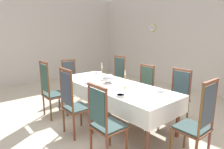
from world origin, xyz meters
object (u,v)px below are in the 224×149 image
Objects in this scene: chair_south_a at (51,90)px; chair_head_east at (197,122)px; bowl_near_right at (98,72)px; bowl_far_left at (88,83)px; chair_south_b at (73,102)px; chair_head_west at (71,79)px; dining_table at (113,88)px; candlestick_east at (125,81)px; chair_north_c at (177,95)px; chair_north_b at (143,87)px; spoon_primary at (126,97)px; chair_north_a at (116,78)px; candlestick_west at (102,74)px; mounted_clock at (152,28)px; spoon_secondary at (96,72)px; chair_south_c at (105,121)px; bowl_near_left at (120,95)px; soup_tureen at (108,78)px; bowl_far_right at (160,90)px.

chair_head_east is (2.70, 0.92, -0.01)m from chair_south_a.
bowl_near_right is 1.02m from bowl_far_left.
chair_head_west is (-1.79, 0.92, -0.04)m from chair_south_b.
candlestick_east reaches higher than dining_table.
chair_north_c is at bearing 45.01° from dining_table.
chair_south_a is 1.14× the size of chair_head_west.
chair_head_west is at bearing 180.00° from candlestick_east.
spoon_primary is (0.74, -1.27, 0.21)m from chair_north_b.
chair_north_a is 1.09× the size of chair_north_c.
chair_head_east is at bearing -0.00° from candlestick_west.
chair_head_west is at bearing -91.80° from mounted_clock.
mounted_clock is at bearing 85.21° from spoon_secondary.
chair_north_a is at bearing 135.48° from dining_table.
chair_north_b is at bearing 90.00° from chair_south_b.
candlestick_east is at bearing 58.72° from chair_north_c.
chair_north_c is at bearing 44.70° from bowl_far_left.
bowl_near_right is at bearing 119.32° from chair_head_west.
candlestick_west is 1.42× the size of mounted_clock.
spoon_secondary is (-0.25, 1.35, 0.16)m from chair_south_a.
dining_table is 14.32× the size of bowl_near_right.
dining_table is at bearing 43.93° from bowl_far_left.
chair_head_west is at bearing -180.00° from candlestick_west.
chair_south_c is at bearing -58.59° from mounted_clock.
dining_table is at bearing 149.35° from bowl_near_left.
chair_south_b reaches higher than candlestick_west.
bowl_far_left is 0.81× the size of spoon_primary.
chair_head_east is 6.31× the size of bowl_near_right.
mounted_clock is at bearing 99.78° from chair_south_a.
candlestick_east is at bearing 90.00° from chair_head_east.
chair_north_c is 1.60m from candlestick_west.
chair_north_a is 6.22× the size of bowl_near_right.
bowl_far_left is 0.82× the size of spoon_secondary.
chair_head_west is 0.85m from bowl_near_right.
soup_tureen is 1.39× the size of spoon_primary.
bowl_far_right is (0.55, 0.33, -0.11)m from candlestick_east.
chair_head_west reaches higher than spoon_primary.
chair_south_c is 5.12m from mounted_clock.
chair_south_a reaches higher than spoon_secondary.
chair_north_a reaches higher than bowl_near_left.
chair_south_a reaches higher than chair_north_a.
chair_north_b is 1.08m from bowl_far_right.
soup_tureen is at bearing -23.99° from bowl_near_right.
chair_head_east is (1.74, -0.91, 0.05)m from chair_north_b.
bowl_far_right is 0.71m from spoon_primary.
bowl_far_right is (0.25, 0.73, 0.00)m from bowl_near_left.
candlestick_west is 1.20m from spoon_primary.
chair_north_c is 1.12m from candlestick_east.
bowl_far_left is (0.56, -1.27, 0.19)m from chair_north_a.
bowl_far_left is 0.92× the size of bowl_far_right.
dining_table is 2.55× the size of chair_head_west.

